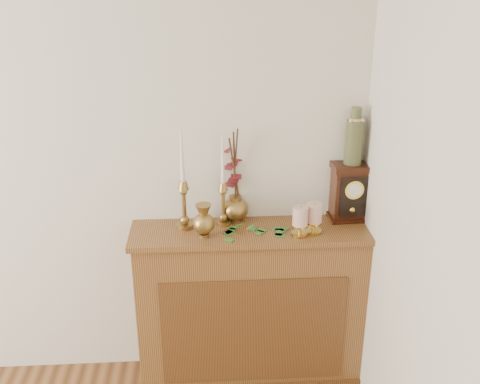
{
  "coord_description": "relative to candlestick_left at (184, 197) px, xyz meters",
  "views": [
    {
      "loc": [
        1.18,
        -0.47,
        2.22
      ],
      "look_at": [
        1.34,
        2.05,
        1.16
      ],
      "focal_mm": 42.0,
      "sensor_mm": 36.0,
      "label": 1
    }
  ],
  "objects": [
    {
      "name": "pillar_candle_right",
      "position": [
        0.58,
        -0.12,
        -0.08
      ],
      "size": [
        0.09,
        0.09,
        0.17
      ],
      "rotation": [
        0.0,
        0.0,
        0.28
      ],
      "color": "gold",
      "rests_on": "console_shelf"
    },
    {
      "name": "ivy_garland",
      "position": [
        0.42,
        -0.1,
        -0.16
      ],
      "size": [
        0.37,
        0.18,
        0.07
      ],
      "rotation": [
        0.0,
        0.0,
        0.01
      ],
      "color": "#36702A",
      "rests_on": "console_shelf"
    },
    {
      "name": "mantel_clock",
      "position": [
        0.87,
        0.06,
        -0.02
      ],
      "size": [
        0.21,
        0.16,
        0.31
      ],
      "rotation": [
        0.0,
        0.0,
        0.05
      ],
      "color": "#36170A",
      "rests_on": "console_shelf"
    },
    {
      "name": "bud_vase",
      "position": [
        0.1,
        -0.11,
        -0.09
      ],
      "size": [
        0.11,
        0.11,
        0.18
      ],
      "rotation": [
        0.0,
        0.0,
        -0.24
      ],
      "color": "#9F733F",
      "rests_on": "console_shelf"
    },
    {
      "name": "ginger_jar",
      "position": [
        0.26,
        0.11,
        0.06
      ],
      "size": [
        0.21,
        0.22,
        0.52
      ],
      "rotation": [
        0.0,
        0.0,
        -0.29
      ],
      "color": "#9F733F",
      "rests_on": "console_shelf"
    },
    {
      "name": "ceramic_vase",
      "position": [
        0.87,
        0.06,
        0.27
      ],
      "size": [
        0.09,
        0.09,
        0.29
      ],
      "rotation": [
        0.0,
        0.0,
        0.05
      ],
      "color": "#1A352A",
      "rests_on": "mantel_clock"
    },
    {
      "name": "candlestick_left",
      "position": [
        0.0,
        0.0,
        0.0
      ],
      "size": [
        0.09,
        0.09,
        0.53
      ],
      "rotation": [
        0.0,
        0.0,
        0.37
      ],
      "color": "#9F733F",
      "rests_on": "console_shelf"
    },
    {
      "name": "pillar_candle_left",
      "position": [
        0.65,
        -0.1,
        -0.08
      ],
      "size": [
        0.09,
        0.09,
        0.17
      ],
      "rotation": [
        0.0,
        0.0,
        -0.04
      ],
      "color": "gold",
      "rests_on": "console_shelf"
    },
    {
      "name": "candlestick_center",
      "position": [
        0.2,
        0.03,
        -0.02
      ],
      "size": [
        0.08,
        0.08,
        0.47
      ],
      "rotation": [
        0.0,
        0.0,
        0.06
      ],
      "color": "#9F733F",
      "rests_on": "console_shelf"
    },
    {
      "name": "console_shelf",
      "position": [
        0.34,
        -0.04,
        -0.66
      ],
      "size": [
        1.24,
        0.34,
        0.93
      ],
      "color": "brown",
      "rests_on": "ground"
    }
  ]
}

